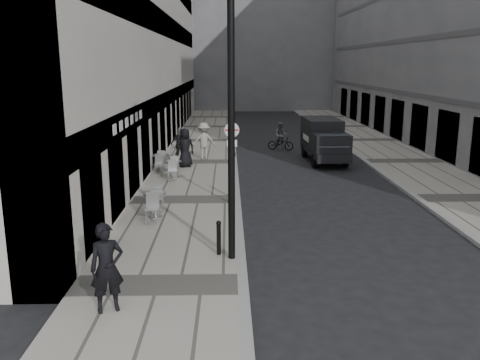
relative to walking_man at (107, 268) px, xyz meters
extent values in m
plane|color=black|center=(2.84, -1.45, -1.07)|extent=(120.00, 120.00, 0.00)
cube|color=gray|center=(0.84, 16.55, -1.01)|extent=(4.00, 60.00, 0.12)
cube|color=gray|center=(11.84, 16.55, -1.01)|extent=(4.00, 60.00, 0.12)
cube|color=gray|center=(4.34, 54.55, 9.93)|extent=(24.00, 16.00, 22.00)
imported|color=black|center=(0.00, 0.00, 0.00)|extent=(0.81, 0.68, 1.90)
cylinder|color=black|center=(2.64, 8.20, 0.60)|extent=(0.08, 0.08, 3.09)
cylinder|color=white|center=(2.64, 8.20, 1.79)|extent=(0.53, 0.04, 0.53)
cube|color=#B21414|center=(2.64, 8.18, 1.79)|extent=(0.49, 0.02, 0.05)
cube|color=white|center=(2.64, 8.23, 1.30)|extent=(0.37, 0.03, 0.25)
cylinder|color=black|center=(2.59, 2.88, 2.45)|extent=(0.18, 0.18, 6.80)
cylinder|color=black|center=(2.24, 3.15, -0.51)|extent=(0.12, 0.12, 0.88)
cylinder|color=black|center=(2.69, 9.05, -0.48)|extent=(0.13, 0.13, 0.94)
cylinder|color=black|center=(6.91, 15.41, -0.72)|extent=(0.27, 0.71, 0.71)
cylinder|color=black|center=(8.46, 15.45, -0.72)|extent=(0.27, 0.71, 0.71)
cylinder|color=black|center=(6.82, 18.42, -0.72)|extent=(0.27, 0.71, 0.71)
cylinder|color=black|center=(8.38, 18.46, -0.72)|extent=(0.27, 0.71, 0.71)
cube|color=black|center=(7.62, 17.73, 0.30)|extent=(1.86, 3.23, 1.77)
cube|color=black|center=(7.69, 15.34, 0.04)|extent=(1.81, 1.64, 1.24)
cube|color=#1E2328|center=(7.71, 14.68, 0.39)|extent=(1.56, 0.35, 0.65)
imported|color=black|center=(5.71, 20.82, -0.65)|extent=(1.67, 1.03, 0.83)
imported|color=slate|center=(5.71, 20.82, -0.15)|extent=(0.91, 0.81, 1.56)
imported|color=slate|center=(0.02, 16.30, -0.02)|extent=(1.17, 0.84, 1.85)
imported|color=#9C9990|center=(1.18, 17.40, 0.03)|extent=(1.34, 0.87, 1.96)
imported|color=black|center=(0.36, 15.15, 0.02)|extent=(1.12, 0.95, 1.94)
cylinder|color=#B8B8BA|center=(-0.76, 14.18, -0.93)|extent=(0.45, 0.45, 0.03)
cylinder|color=#B8B8BA|center=(-0.76, 14.18, -0.56)|extent=(0.06, 0.06, 0.75)
cylinder|color=#B8B8BA|center=(-0.76, 14.18, -0.19)|extent=(0.71, 0.71, 0.03)
cylinder|color=#B4B4B7|center=(0.04, 6.62, -0.93)|extent=(0.48, 0.48, 0.03)
cylinder|color=#B4B4B7|center=(0.04, 6.62, -0.53)|extent=(0.07, 0.07, 0.81)
cylinder|color=#B4B4B7|center=(0.04, 6.62, -0.12)|extent=(0.77, 0.77, 0.03)
cylinder|color=silver|center=(0.04, 12.59, -0.93)|extent=(0.45, 0.45, 0.03)
cylinder|color=silver|center=(0.04, 12.59, -0.56)|extent=(0.06, 0.06, 0.76)
cylinder|color=silver|center=(0.04, 12.59, -0.18)|extent=(0.72, 0.72, 0.03)
camera|label=1|loc=(2.52, -9.83, 4.11)|focal=38.00mm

